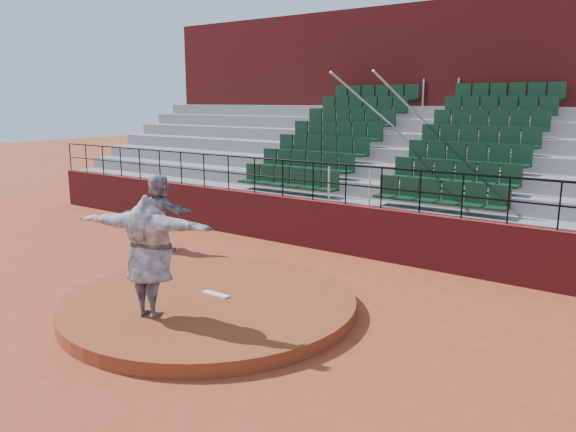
# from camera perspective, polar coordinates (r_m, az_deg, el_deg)

# --- Properties ---
(ground) EXTENTS (90.00, 90.00, 0.00)m
(ground) POSITION_cam_1_polar(r_m,az_deg,el_deg) (10.90, -7.86, -9.40)
(ground) COLOR #A14224
(ground) RESTS_ON ground
(pitchers_mound) EXTENTS (5.50, 5.50, 0.25)m
(pitchers_mound) POSITION_cam_1_polar(r_m,az_deg,el_deg) (10.86, -7.88, -8.79)
(pitchers_mound) COLOR brown
(pitchers_mound) RESTS_ON ground
(pitching_rubber) EXTENTS (0.60, 0.15, 0.03)m
(pitching_rubber) POSITION_cam_1_polar(r_m,az_deg,el_deg) (10.91, -7.35, -7.89)
(pitching_rubber) COLOR white
(pitching_rubber) RESTS_ON pitchers_mound
(boundary_wall) EXTENTS (24.00, 0.30, 1.30)m
(boundary_wall) POSITION_cam_1_polar(r_m,az_deg,el_deg) (14.56, 5.80, -1.28)
(boundary_wall) COLOR maroon
(boundary_wall) RESTS_ON ground
(wall_railing) EXTENTS (24.04, 0.05, 1.03)m
(wall_railing) POSITION_cam_1_polar(r_m,az_deg,el_deg) (14.31, 5.92, 4.11)
(wall_railing) COLOR black
(wall_railing) RESTS_ON boundary_wall
(seating_deck) EXTENTS (24.00, 5.97, 4.63)m
(seating_deck) POSITION_cam_1_polar(r_m,az_deg,el_deg) (17.61, 11.87, 3.42)
(seating_deck) COLOR gray
(seating_deck) RESTS_ON ground
(press_box_facade) EXTENTS (24.00, 3.00, 7.10)m
(press_box_facade) POSITION_cam_1_polar(r_m,az_deg,el_deg) (21.11, 16.63, 10.27)
(press_box_facade) COLOR maroon
(press_box_facade) RESTS_ON ground
(pitcher) EXTENTS (2.70, 1.34, 2.12)m
(pitcher) POSITION_cam_1_polar(r_m,az_deg,el_deg) (9.84, -13.92, -3.96)
(pitcher) COLOR black
(pitcher) RESTS_ON pitchers_mound
(fielder) EXTENTS (1.87, 0.60, 2.02)m
(fielder) POSITION_cam_1_polar(r_m,az_deg,el_deg) (15.09, -12.85, 0.34)
(fielder) COLOR black
(fielder) RESTS_ON ground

